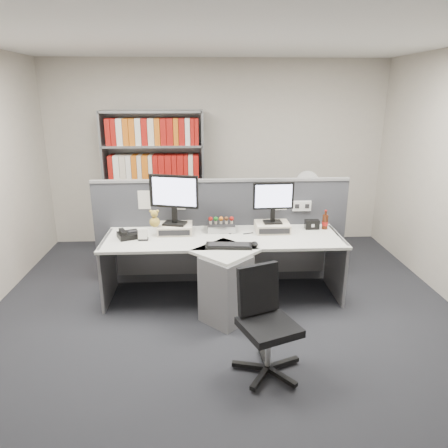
{
  "coord_description": "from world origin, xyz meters",
  "views": [
    {
      "loc": [
        -0.21,
        -3.43,
        2.22
      ],
      "look_at": [
        0.0,
        0.65,
        0.92
      ],
      "focal_mm": 33.07,
      "sensor_mm": 36.0,
      "label": 1
    }
  ],
  "objects": [
    {
      "name": "ground",
      "position": [
        0.0,
        0.0,
        0.0
      ],
      "size": [
        5.5,
        5.5,
        0.0
      ],
      "primitive_type": "plane",
      "color": "#28292F",
      "rests_on": "ground"
    },
    {
      "name": "keyboard",
      "position": [
        0.04,
        0.5,
        0.74
      ],
      "size": [
        0.48,
        0.22,
        0.03
      ],
      "color": "black",
      "rests_on": "desk"
    },
    {
      "name": "cola_bottle",
      "position": [
        1.19,
        1.03,
        0.8
      ],
      "size": [
        0.07,
        0.07,
        0.23
      ],
      "color": "#3F190A",
      "rests_on": "desk"
    },
    {
      "name": "desk_calendar",
      "position": [
        -0.86,
        0.75,
        0.77
      ],
      "size": [
        0.11,
        0.08,
        0.13
      ],
      "color": "black",
      "rests_on": "desk"
    },
    {
      "name": "partition",
      "position": [
        0.0,
        1.25,
        0.65
      ],
      "size": [
        3.0,
        0.08,
        1.27
      ],
      "color": "#404148",
      "rests_on": "ground"
    },
    {
      "name": "plush_toy",
      "position": [
        -0.75,
        0.89,
        0.9
      ],
      "size": [
        0.11,
        0.11,
        0.2
      ],
      "color": "#B2963B",
      "rests_on": "monitor_riser_left"
    },
    {
      "name": "office_chair",
      "position": [
        0.28,
        -0.49,
        0.47
      ],
      "size": [
        0.58,
        0.57,
        0.88
      ],
      "color": "silver",
      "rests_on": "ground"
    },
    {
      "name": "desk_fan",
      "position": [
        1.2,
        1.99,
        1.03
      ],
      "size": [
        0.31,
        0.18,
        0.52
      ],
      "color": "white",
      "rests_on": "filing_cabinet"
    },
    {
      "name": "filing_cabinet",
      "position": [
        1.2,
        1.99,
        0.35
      ],
      "size": [
        0.45,
        0.61,
        0.7
      ],
      "color": "gray",
      "rests_on": "ground"
    },
    {
      "name": "figurines",
      "position": [
        -0.01,
        1.03,
        0.85
      ],
      "size": [
        0.29,
        0.05,
        0.09
      ],
      "color": "beige",
      "rests_on": "desktop_pc"
    },
    {
      "name": "mouse",
      "position": [
        0.31,
        0.51,
        0.74
      ],
      "size": [
        0.07,
        0.12,
        0.04
      ],
      "primitive_type": "ellipsoid",
      "color": "black",
      "rests_on": "desk"
    },
    {
      "name": "monitor_left",
      "position": [
        -0.53,
        0.98,
        1.15
      ],
      "size": [
        0.54,
        0.23,
        0.56
      ],
      "color": "black",
      "rests_on": "monitor_riser_left"
    },
    {
      "name": "shelving_unit",
      "position": [
        -0.9,
        2.44,
        0.98
      ],
      "size": [
        1.41,
        0.4,
        2.0
      ],
      "color": "gray",
      "rests_on": "ground"
    },
    {
      "name": "monitor_riser_right",
      "position": [
        0.57,
        0.98,
        0.77
      ],
      "size": [
        0.38,
        0.31,
        0.1
      ],
      "color": "beige",
      "rests_on": "desk"
    },
    {
      "name": "monitor_riser_left",
      "position": [
        -0.53,
        0.98,
        0.77
      ],
      "size": [
        0.38,
        0.31,
        0.1
      ],
      "color": "beige",
      "rests_on": "desk"
    },
    {
      "name": "desktop_pc",
      "position": [
        -0.01,
        1.05,
        0.76
      ],
      "size": [
        0.31,
        0.28,
        0.08
      ],
      "color": "black",
      "rests_on": "desk"
    },
    {
      "name": "desk_phone",
      "position": [
        -1.03,
        0.84,
        0.76
      ],
      "size": [
        0.28,
        0.27,
        0.1
      ],
      "color": "black",
      "rests_on": "desk"
    },
    {
      "name": "speaker",
      "position": [
        1.04,
        1.04,
        0.77
      ],
      "size": [
        0.16,
        0.09,
        0.11
      ],
      "primitive_type": "cube",
      "color": "black",
      "rests_on": "desk"
    },
    {
      "name": "desk",
      "position": [
        0.0,
        0.6,
        0.46
      ],
      "size": [
        2.6,
        1.2,
        0.72
      ],
      "color": "silver",
      "rests_on": "ground"
    },
    {
      "name": "room_shell",
      "position": [
        0.0,
        0.0,
        1.79
      ],
      "size": [
        5.04,
        5.54,
        2.72
      ],
      "color": "beige",
      "rests_on": "ground"
    },
    {
      "name": "monitor_right",
      "position": [
        0.57,
        0.98,
        1.1
      ],
      "size": [
        0.46,
        0.16,
        0.46
      ],
      "color": "black",
      "rests_on": "monitor_riser_right"
    }
  ]
}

